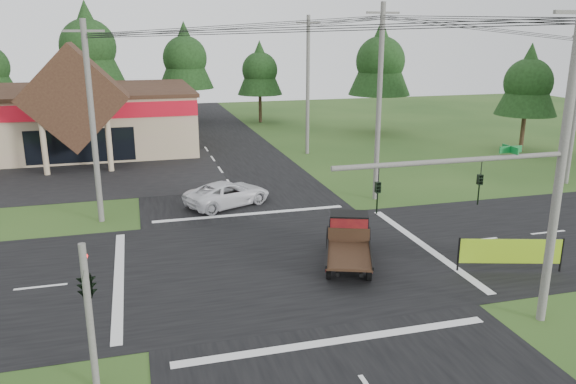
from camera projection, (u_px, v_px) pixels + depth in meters
name	position (u px, v px, depth m)	size (l,w,h in m)	color
ground	(282.00, 261.00, 24.96)	(120.00, 120.00, 0.00)	#244418
road_ns	(282.00, 261.00, 24.96)	(12.00, 120.00, 0.02)	black
road_ew	(282.00, 261.00, 24.96)	(120.00, 12.00, 0.02)	black
parking_apron	(18.00, 179.00, 39.01)	(28.00, 14.00, 0.02)	black
cvs_building	(15.00, 119.00, 47.62)	(30.40, 18.20, 9.19)	tan
traffic_signal_mast	(513.00, 204.00, 18.29)	(8.12, 0.24, 7.00)	#595651
traffic_signal_corner	(85.00, 271.00, 15.30)	(0.53, 2.48, 4.40)	#595651
utility_pole_nr	(561.00, 164.00, 18.39)	(2.00, 0.30, 11.00)	#595651
utility_pole_nw	(92.00, 122.00, 28.87)	(2.00, 0.30, 10.50)	#595651
utility_pole_ne	(379.00, 102.00, 32.82)	(2.00, 0.30, 11.50)	#595651
utility_pole_far	(576.00, 106.00, 36.58)	(2.00, 0.30, 10.20)	#595651
utility_pole_n	(308.00, 85.00, 45.85)	(2.00, 0.30, 11.20)	#595651
tree_row_c	(88.00, 44.00, 58.07)	(7.28, 7.28, 13.13)	#332316
tree_row_d	(185.00, 56.00, 61.91)	(6.16, 6.16, 11.11)	#332316
tree_row_e	(260.00, 68.00, 62.47)	(5.04, 5.04, 9.09)	#332316
tree_side_ne	(380.00, 59.00, 55.38)	(6.16, 6.16, 11.11)	#332316
tree_side_e_near	(528.00, 80.00, 46.66)	(5.04, 5.04, 9.09)	#332316
antique_flatbed_truck	(349.00, 243.00, 24.27)	(1.92, 5.02, 2.10)	#510B13
roadside_banner	(510.00, 255.00, 23.71)	(4.44, 0.13, 1.52)	#79A315
white_pickup	(228.00, 194.00, 32.92)	(2.37, 5.15, 1.43)	silver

